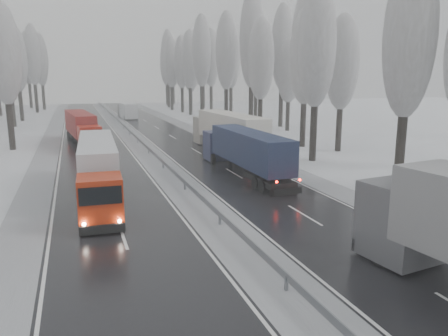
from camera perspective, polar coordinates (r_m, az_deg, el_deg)
carriageway_right at (r=42.39m, az=-1.50°, el=0.95°), size 7.50×200.00×0.03m
carriageway_left at (r=40.56m, az=-15.80°, el=0.01°), size 7.50×200.00×0.03m
median_slush at (r=41.15m, az=-8.49°, el=0.50°), size 3.00×200.00×0.04m
shoulder_right at (r=44.09m, az=4.65°, el=1.35°), size 2.40×200.00×0.04m
shoulder_left at (r=40.62m, az=-22.77°, el=-0.45°), size 2.40×200.00×0.04m
median_guardrail at (r=41.03m, az=-8.51°, el=1.29°), size 0.12×200.00×0.76m
tree_16 at (r=33.86m, az=23.09°, el=15.42°), size 3.60×3.60×16.53m
tree_18 at (r=42.77m, az=12.04°, el=15.19°), size 3.60×3.60×16.58m
tree_19 at (r=49.03m, az=15.20°, el=13.07°), size 3.60×3.60×14.57m
tree_20 at (r=51.47m, az=10.58°, el=14.01°), size 3.60×3.60×15.71m
tree_21 at (r=56.15m, az=10.64°, el=15.71°), size 3.60×3.60×18.62m
tree_22 at (r=60.43m, az=4.85°, el=13.90°), size 3.60×3.60×15.86m
tree_23 at (r=66.71m, az=8.47°, el=12.35°), size 3.60×3.60×13.55m
tree_24 at (r=65.93m, az=3.65°, el=16.31°), size 3.60×3.60×20.49m
tree_25 at (r=72.37m, az=7.63°, el=15.30°), size 3.60×3.60×19.44m
tree_26 at (r=75.30m, az=0.30°, el=14.94°), size 3.60×3.60×18.78m
tree_27 at (r=81.57m, az=4.24°, el=14.15°), size 3.60×3.60×17.62m
tree_28 at (r=85.12m, az=-2.96°, el=14.93°), size 3.60×3.60×19.62m
tree_29 at (r=91.15m, az=0.92°, el=14.13°), size 3.60×3.60×18.11m
tree_30 at (r=94.52m, az=-4.50°, el=13.92°), size 3.60×3.60×17.86m
tree_31 at (r=100.01m, az=-1.72°, el=14.09°), size 3.60×3.60×18.58m
tree_32 at (r=101.81m, az=-5.55°, el=13.56°), size 3.60×3.60×17.33m
tree_33 at (r=106.41m, az=-4.37°, el=12.47°), size 3.60×3.60×14.33m
tree_34 at (r=108.54m, az=-6.93°, el=13.52°), size 3.60×3.60×17.63m
tree_35 at (r=114.70m, az=-2.74°, el=13.69°), size 3.60×3.60×18.25m
tree_36 at (r=118.49m, az=-7.35°, el=14.16°), size 3.60×3.60×20.23m
tree_37 at (r=123.90m, az=-4.46°, el=12.97°), size 3.60×3.60×16.37m
tree_38 at (r=129.13m, az=-7.56°, el=13.32°), size 3.60×3.60×17.97m
tree_39 at (r=133.60m, az=-6.68°, el=12.80°), size 3.60×3.60×16.19m
tree_62 at (r=53.92m, az=-26.85°, el=13.09°), size 3.60×3.60×16.04m
tree_68 at (r=79.43m, az=-26.40°, el=12.61°), size 3.60×3.60×16.65m
tree_70 at (r=89.42m, az=-25.45°, el=12.65°), size 3.60×3.60×17.09m
tree_72 at (r=98.96m, az=-26.33°, el=11.65°), size 3.60×3.60×15.11m
tree_74 at (r=109.43m, az=-23.73°, el=13.30°), size 3.60×3.60×19.68m
tree_76 at (r=118.70m, az=-22.84°, el=12.83°), size 3.60×3.60×18.55m
tree_77 at (r=123.07m, az=-25.28°, el=11.31°), size 3.60×3.60×14.32m
tree_78 at (r=125.54m, az=-24.32°, el=12.90°), size 3.60×3.60×19.55m
tree_79 at (r=129.72m, az=-25.35°, el=12.05°), size 3.60×3.60×17.07m
truck_blue_box at (r=36.00m, az=2.64°, el=2.49°), size 2.53×14.58×3.73m
truck_cream_box at (r=46.88m, az=0.39°, el=5.05°), size 3.33×16.63×4.24m
box_truck_distant at (r=87.70m, az=-12.50°, el=7.31°), size 3.11×8.20×3.00m
truck_red_white at (r=30.53m, az=-16.15°, el=0.37°), size 2.87×14.71×3.75m
truck_red_red at (r=55.23m, az=-18.13°, el=5.20°), size 3.81×14.78×3.76m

